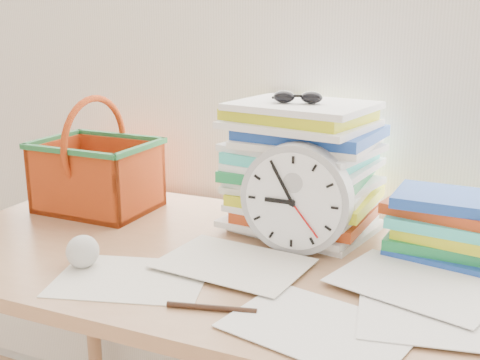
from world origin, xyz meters
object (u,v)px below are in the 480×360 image
at_px(book_stack, 448,227).
at_px(basket, 96,155).
at_px(paper_stack, 303,167).
at_px(clock, 296,199).
at_px(desk, 244,290).

height_order(book_stack, basket, basket).
distance_m(paper_stack, clock, 0.15).
height_order(desk, basket, basket).
bearing_deg(paper_stack, basket, -172.30).
bearing_deg(desk, paper_stack, 75.84).
distance_m(book_stack, basket, 0.86).
xyz_separation_m(clock, book_stack, (0.30, 0.09, -0.05)).
bearing_deg(basket, paper_stack, 8.84).
height_order(clock, book_stack, clock).
bearing_deg(book_stack, basket, -178.45).
bearing_deg(book_stack, desk, -156.30).
bearing_deg(paper_stack, book_stack, -8.33).
distance_m(desk, book_stack, 0.44).
bearing_deg(clock, paper_stack, 102.72).
bearing_deg(clock, desk, -139.40).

